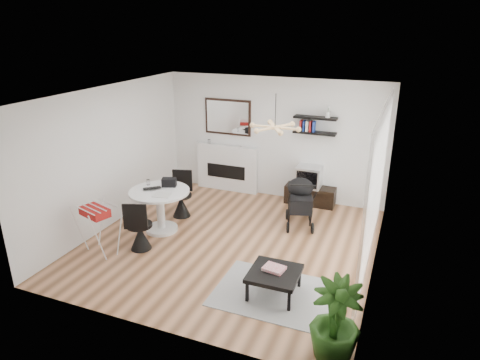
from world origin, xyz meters
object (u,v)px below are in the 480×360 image
at_px(crt_tv, 309,176).
at_px(tv_console, 310,195).
at_px(dining_table, 160,204).
at_px(coffee_table, 274,274).
at_px(stroller, 300,204).
at_px(potted_plant, 335,321).
at_px(drying_rack, 100,228).
at_px(fireplace, 227,162).

bearing_deg(crt_tv, tv_console, 4.06).
bearing_deg(dining_table, coffee_table, -23.89).
relative_size(stroller, potted_plant, 0.98).
xyz_separation_m(tv_console, potted_plant, (1.31, -4.45, 0.33)).
distance_m(tv_console, crt_tv, 0.44).
bearing_deg(dining_table, drying_rack, -115.09).
height_order(tv_console, potted_plant, potted_plant).
bearing_deg(drying_rack, dining_table, 82.83).
xyz_separation_m(crt_tv, stroller, (0.08, -1.08, -0.19)).
xyz_separation_m(crt_tv, potted_plant, (1.36, -4.45, -0.11)).
distance_m(tv_console, stroller, 1.11).
height_order(drying_rack, potted_plant, potted_plant).
distance_m(dining_table, drying_rack, 1.23).
bearing_deg(drying_rack, potted_plant, 4.32).
bearing_deg(fireplace, dining_table, -97.56).
xyz_separation_m(tv_console, dining_table, (-2.36, -2.32, 0.34)).
distance_m(fireplace, drying_rack, 3.66).
height_order(stroller, coffee_table, stroller).
xyz_separation_m(dining_table, stroller, (2.40, 1.24, -0.10)).
bearing_deg(stroller, tv_console, 74.58).
bearing_deg(potted_plant, tv_console, 106.44).
distance_m(drying_rack, coffee_table, 3.16).
bearing_deg(potted_plant, drying_rack, 166.39).
height_order(fireplace, stroller, fireplace).
bearing_deg(potted_plant, dining_table, 149.93).
xyz_separation_m(fireplace, drying_rack, (-0.85, -3.56, -0.22)).
distance_m(tv_console, dining_table, 3.33).
xyz_separation_m(stroller, potted_plant, (1.28, -3.37, 0.08)).
xyz_separation_m(dining_table, coffee_table, (2.64, -1.17, -0.21)).
bearing_deg(potted_plant, stroller, 110.74).
distance_m(stroller, coffee_table, 2.42).
distance_m(drying_rack, potted_plant, 4.32).
bearing_deg(stroller, potted_plant, -86.67).
bearing_deg(stroller, drying_rack, -158.55).
distance_m(fireplace, tv_console, 2.10).
xyz_separation_m(crt_tv, dining_table, (-2.32, -2.32, -0.09)).
relative_size(fireplace, potted_plant, 2.04).
distance_m(crt_tv, drying_rack, 4.46).
height_order(crt_tv, potted_plant, potted_plant).
bearing_deg(tv_console, stroller, -88.00).
distance_m(tv_console, coffee_table, 3.50).
relative_size(crt_tv, dining_table, 0.47).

